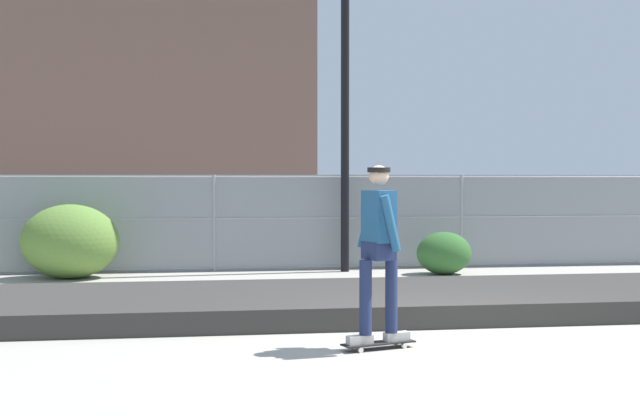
# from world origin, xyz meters

# --- Properties ---
(ground_plane) EXTENTS (120.00, 120.00, 0.00)m
(ground_plane) POSITION_xyz_m (0.00, 0.00, 0.00)
(ground_plane) COLOR #9E998E
(gravel_berm) EXTENTS (11.33, 2.92, 0.28)m
(gravel_berm) POSITION_xyz_m (0.00, 2.31, 0.14)
(gravel_berm) COLOR #33302D
(gravel_berm) RESTS_ON ground_plane
(skateboard) EXTENTS (0.82, 0.42, 0.07)m
(skateboard) POSITION_xyz_m (-0.92, -0.13, 0.06)
(skateboard) COLOR black
(skateboard) RESTS_ON ground_plane
(skater) EXTENTS (0.72, 0.62, 1.85)m
(skater) POSITION_xyz_m (-0.92, -0.13, 1.13)
(skater) COLOR #B2ADA8
(skater) RESTS_ON skateboard
(chain_fence) EXTENTS (24.55, 0.06, 1.85)m
(chain_fence) POSITION_xyz_m (-0.00, 7.49, 0.93)
(chain_fence) COLOR gray
(chain_fence) RESTS_ON ground_plane
(street_lamp) EXTENTS (0.44, 0.44, 7.69)m
(street_lamp) POSITION_xyz_m (0.02, 7.12, 4.70)
(street_lamp) COLOR black
(street_lamp) RESTS_ON ground_plane
(parked_car_near) EXTENTS (4.47, 2.10, 1.66)m
(parked_car_near) POSITION_xyz_m (-2.09, 10.82, 0.84)
(parked_car_near) COLOR #566B4C
(parked_car_near) RESTS_ON ground_plane
(parked_car_mid) EXTENTS (4.54, 2.23, 1.66)m
(parked_car_mid) POSITION_xyz_m (3.76, 10.71, 0.84)
(parked_car_mid) COLOR navy
(parked_car_mid) RESTS_ON ground_plane
(library_building) EXTENTS (26.12, 14.84, 21.99)m
(library_building) POSITION_xyz_m (-9.37, 43.50, 11.00)
(library_building) COLOR brown
(library_building) RESTS_ON ground_plane
(shrub_center) EXTENTS (1.71, 1.40, 1.32)m
(shrub_center) POSITION_xyz_m (-5.01, 6.72, 0.66)
(shrub_center) COLOR #567A33
(shrub_center) RESTS_ON ground_plane
(shrub_right) EXTENTS (1.02, 0.84, 0.79)m
(shrub_right) POSITION_xyz_m (1.75, 6.38, 0.39)
(shrub_right) COLOR #2D5B28
(shrub_right) RESTS_ON ground_plane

